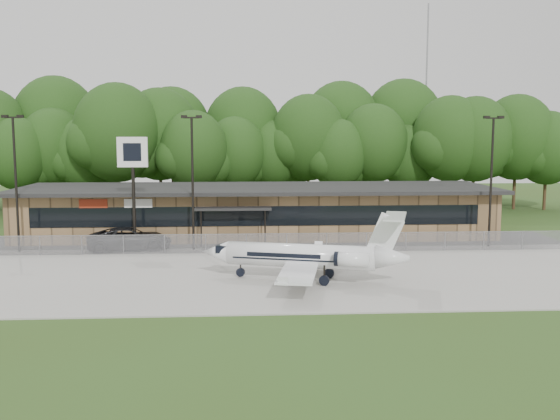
{
  "coord_description": "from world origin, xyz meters",
  "views": [
    {
      "loc": [
        -1.26,
        -30.6,
        8.8
      ],
      "look_at": [
        1.32,
        12.0,
        3.63
      ],
      "focal_mm": 40.0,
      "sensor_mm": 36.0,
      "label": 1
    }
  ],
  "objects": [
    {
      "name": "terminal",
      "position": [
        -0.0,
        23.94,
        2.18
      ],
      "size": [
        41.0,
        11.65,
        4.3
      ],
      "color": "olive",
      "rests_on": "ground"
    },
    {
      "name": "radio_mast",
      "position": [
        22.0,
        48.0,
        12.5
      ],
      "size": [
        0.2,
        0.2,
        25.0
      ],
      "primitive_type": "cylinder",
      "color": "gray",
      "rests_on": "ground"
    },
    {
      "name": "light_pole_left",
      "position": [
        -18.0,
        16.5,
        5.98
      ],
      "size": [
        1.55,
        0.3,
        10.23
      ],
      "color": "black",
      "rests_on": "ground"
    },
    {
      "name": "pole_sign",
      "position": [
        -9.47,
        16.79,
        6.6
      ],
      "size": [
        2.26,
        0.29,
        8.63
      ],
      "rotation": [
        0.0,
        0.0,
        -0.0
      ],
      "color": "black",
      "rests_on": "ground"
    },
    {
      "name": "light_pole_mid",
      "position": [
        -5.0,
        16.5,
        5.98
      ],
      "size": [
        1.55,
        0.3,
        10.23
      ],
      "color": "black",
      "rests_on": "ground"
    },
    {
      "name": "business_jet",
      "position": [
        2.62,
        5.82,
        1.53
      ],
      "size": [
        12.64,
        11.34,
        4.29
      ],
      "rotation": [
        0.0,
        0.0,
        -0.29
      ],
      "color": "white",
      "rests_on": "ground"
    },
    {
      "name": "parking_lot",
      "position": [
        0.0,
        19.5,
        0.03
      ],
      "size": [
        50.0,
        9.0,
        0.06
      ],
      "primitive_type": "cube",
      "color": "#383835",
      "rests_on": "ground"
    },
    {
      "name": "apron",
      "position": [
        0.0,
        8.0,
        0.04
      ],
      "size": [
        64.0,
        18.0,
        0.08
      ],
      "primitive_type": "cube",
      "color": "#9E9B93",
      "rests_on": "ground"
    },
    {
      "name": "treeline",
      "position": [
        0.0,
        42.0,
        7.5
      ],
      "size": [
        72.0,
        12.0,
        15.0
      ],
      "primitive_type": null,
      "color": "#163310",
      "rests_on": "ground"
    },
    {
      "name": "fence",
      "position": [
        0.0,
        15.0,
        0.78
      ],
      "size": [
        46.0,
        0.04,
        1.52
      ],
      "color": "gray",
      "rests_on": "ground"
    },
    {
      "name": "suv",
      "position": [
        -9.88,
        16.99,
        0.88
      ],
      "size": [
        6.69,
        3.84,
        1.76
      ],
      "primitive_type": "imported",
      "rotation": [
        0.0,
        0.0,
        1.72
      ],
      "color": "#272829",
      "rests_on": "ground"
    },
    {
      "name": "ground",
      "position": [
        0.0,
        0.0,
        0.0
      ],
      "size": [
        160.0,
        160.0,
        0.0
      ],
      "primitive_type": "plane",
      "color": "#34491A",
      "rests_on": "ground"
    },
    {
      "name": "light_pole_right",
      "position": [
        18.0,
        16.5,
        5.98
      ],
      "size": [
        1.55,
        0.3,
        10.23
      ],
      "color": "black",
      "rests_on": "ground"
    }
  ]
}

